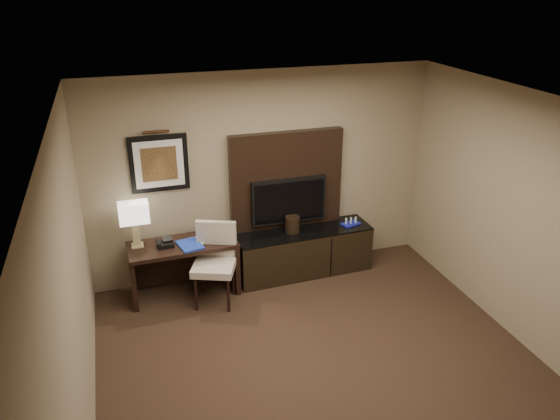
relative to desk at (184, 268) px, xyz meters
name	(u,v)px	position (x,y,z in m)	size (l,w,h in m)	color
floor	(333,386)	(1.13, -2.15, -0.36)	(4.50, 5.00, 0.01)	black
ceiling	(346,118)	(1.13, -2.15, 2.35)	(4.50, 5.00, 0.01)	silver
wall_back	(263,175)	(1.13, 0.35, 1.00)	(4.50, 0.01, 2.70)	gray
wall_left	(72,310)	(-1.12, -2.15, 1.00)	(0.01, 5.00, 2.70)	gray
wall_right	(546,234)	(3.38, -2.15, 1.00)	(0.01, 5.00, 2.70)	gray
desk	(184,268)	(0.00, 0.00, 0.00)	(1.32, 0.57, 0.71)	black
credenza	(303,252)	(1.60, 0.05, -0.04)	(1.82, 0.50, 0.63)	black
tv_wall_panel	(286,180)	(1.43, 0.29, 0.92)	(1.50, 0.12, 1.30)	black
tv	(289,201)	(1.43, 0.19, 0.67)	(1.00, 0.08, 0.60)	black
artwork	(159,163)	(-0.17, 0.33, 1.30)	(0.70, 0.04, 0.70)	black
picture_light	(156,132)	(-0.17, 0.29, 1.70)	(0.04, 0.04, 0.30)	#412615
desk_chair	(214,266)	(0.32, -0.32, 0.16)	(0.49, 0.57, 1.02)	beige
table_lamp	(135,224)	(-0.53, 0.09, 0.64)	(0.36, 0.20, 0.58)	tan
desk_phone	(165,243)	(-0.20, -0.01, 0.40)	(0.19, 0.17, 0.09)	black
blue_folder	(190,245)	(0.08, -0.09, 0.36)	(0.26, 0.34, 0.02)	#1934A6
book	(189,234)	(0.09, 0.00, 0.46)	(0.16, 0.02, 0.22)	tan
ice_bucket	(292,224)	(1.45, 0.07, 0.38)	(0.19, 0.19, 0.21)	black
minibar_tray	(351,221)	(2.27, 0.04, 0.32)	(0.25, 0.15, 0.09)	#181E9F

